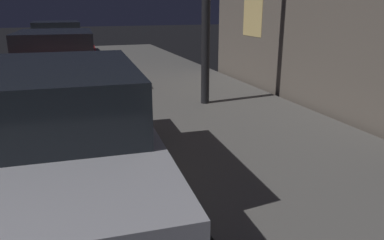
# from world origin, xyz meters

# --- Properties ---
(car_silver) EXTENTS (2.19, 4.19, 1.43)m
(car_silver) POSITION_xyz_m (2.85, 3.18, 0.72)
(car_silver) COLOR #B7B7BF
(car_silver) RESTS_ON ground
(car_red) EXTENTS (2.26, 4.40, 1.43)m
(car_red) POSITION_xyz_m (2.85, 8.69, 0.72)
(car_red) COLOR maroon
(car_red) RESTS_ON ground
(car_white) EXTENTS (2.12, 4.06, 1.43)m
(car_white) POSITION_xyz_m (2.85, 14.83, 0.71)
(car_white) COLOR silver
(car_white) RESTS_ON ground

